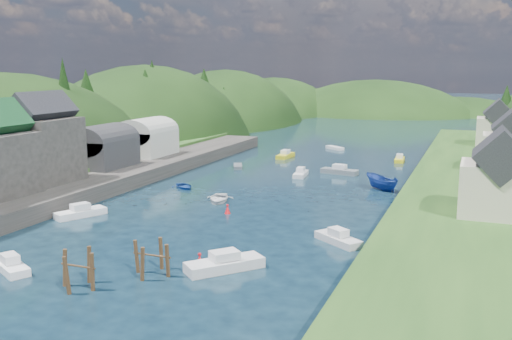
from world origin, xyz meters
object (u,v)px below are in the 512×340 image
at_px(channel_buoy_near, 200,260).
at_px(channel_buoy_far, 228,209).
at_px(piling_cluster_near, 79,273).
at_px(piling_cluster_far, 152,262).

distance_m(channel_buoy_near, channel_buoy_far, 17.14).
xyz_separation_m(piling_cluster_near, piling_cluster_far, (3.61, 4.45, -0.09)).
distance_m(piling_cluster_far, channel_buoy_far, 19.93).
height_order(piling_cluster_far, channel_buoy_far, piling_cluster_far).
distance_m(piling_cluster_far, channel_buoy_near, 4.23).
xyz_separation_m(piling_cluster_far, channel_buoy_far, (-2.34, 19.78, -0.61)).
relative_size(piling_cluster_near, channel_buoy_near, 3.17).
relative_size(piling_cluster_near, piling_cluster_far, 1.03).
xyz_separation_m(channel_buoy_near, channel_buoy_far, (-4.85, 16.44, 0.00)).
bearing_deg(piling_cluster_near, piling_cluster_far, 50.96).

